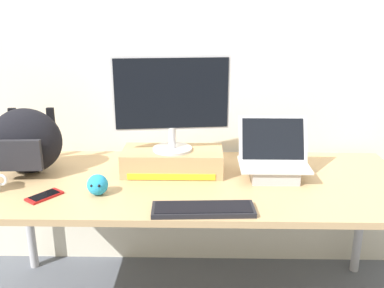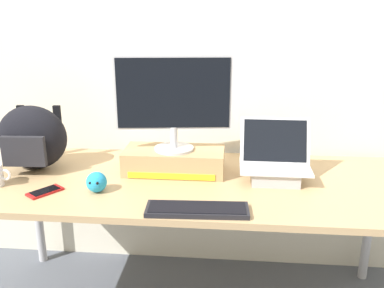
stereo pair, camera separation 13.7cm
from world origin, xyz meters
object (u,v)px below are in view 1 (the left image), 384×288
Objects in this scene: open_laptop at (273,166)px; plush_toy at (98,185)px; cell_phone at (44,196)px; external_keyboard at (203,209)px; messenger_backpack at (26,141)px; desktop_monitor at (172,100)px; toner_box_yellow at (173,161)px.

open_laptop reaches higher than plush_toy.
open_laptop reaches higher than cell_phone.
external_keyboard is 1.17× the size of messenger_backpack.
messenger_backpack reaches higher than open_laptop.
plush_toy is at bearing 45.29° from cell_phone.
cell_phone is (-0.54, -0.31, -0.36)m from desktop_monitor.
toner_box_yellow is 0.62m from cell_phone.
open_laptop is (0.49, -0.06, -0.31)m from desktop_monitor.
toner_box_yellow is at bearing 172.91° from open_laptop.
toner_box_yellow is 0.88× the size of desktop_monitor.
cell_phone is at bearing 167.07° from external_keyboard.
messenger_backpack is 3.89× the size of plush_toy.
plush_toy is (-0.31, -0.28, -0.01)m from toner_box_yellow.
open_laptop is 0.78× the size of external_keyboard.
desktop_monitor reaches higher than external_keyboard.
open_laptop reaches higher than toner_box_yellow.
open_laptop is at bearing 15.06° from plush_toy.
toner_box_yellow is at bearing 106.38° from external_keyboard.
external_keyboard is at bearing -29.16° from messenger_backpack.
toner_box_yellow is 0.31m from desktop_monitor.
cell_phone is (-0.69, 0.12, -0.01)m from external_keyboard.
plush_toy reaches higher than external_keyboard.
desktop_monitor is 1.56× the size of messenger_backpack.
desktop_monitor is 1.70× the size of open_laptop.
cell_phone is at bearing -150.02° from toner_box_yellow.
toner_box_yellow is 0.72m from messenger_backpack.
messenger_backpack reaches higher than plush_toy.
desktop_monitor is 0.72m from cell_phone.
desktop_monitor is 0.58m from open_laptop.
desktop_monitor reaches higher than messenger_backpack.
open_laptop is at bearing -13.91° from desktop_monitor.
open_laptop is at bearing -7.17° from toner_box_yellow.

